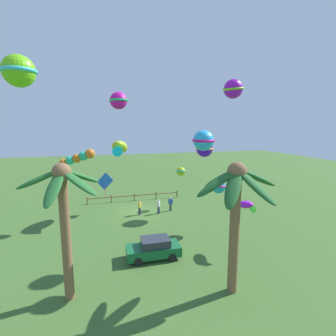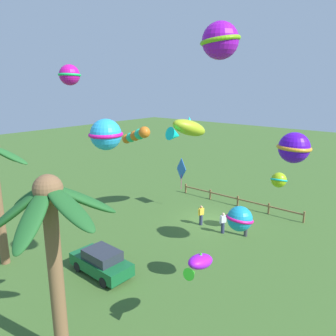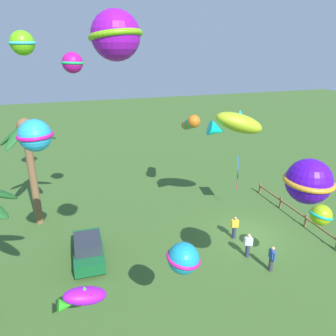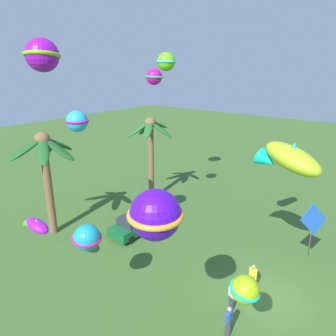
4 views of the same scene
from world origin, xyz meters
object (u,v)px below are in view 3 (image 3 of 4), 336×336
palm_tree_0 (28,149)px  kite_ball_4 (35,135)px  kite_ball_0 (72,63)px  kite_fish_1 (82,297)px  parked_car_0 (88,249)px  kite_fish_2 (236,124)px  spectator_1 (234,227)px  spectator_2 (248,245)px  kite_ball_6 (183,258)px  kite_ball_8 (22,43)px  kite_ball_7 (309,181)px  kite_diamond_10 (238,168)px  kite_ball_5 (116,35)px  kite_ball_9 (321,215)px  spectator_0 (272,258)px  kite_tube_3 (190,123)px

palm_tree_0 → kite_ball_4: bearing=-171.2°
kite_ball_0 → kite_fish_1: size_ratio=0.81×
palm_tree_0 → kite_ball_4: (-8.48, -1.31, 3.01)m
kite_ball_0 → kite_fish_1: (-9.34, 0.79, -7.61)m
parked_car_0 → kite_fish_2: bearing=-82.1°
spectator_1 → kite_fish_1: kite_fish_1 is taller
palm_tree_0 → spectator_2: size_ratio=4.84×
kite_ball_6 → kite_ball_0: bearing=19.7°
spectator_2 → kite_ball_4: size_ratio=1.07×
spectator_1 → spectator_2: bearing=174.3°
kite_fish_1 → kite_ball_6: bearing=-85.4°
spectator_1 → kite_ball_8: (7.69, 12.00, 11.38)m
kite_ball_6 → kite_ball_7: size_ratio=0.63×
spectator_1 → kite_diamond_10: 4.81m
kite_ball_5 → kite_diamond_10: 16.56m
kite_ball_0 → kite_fish_2: bearing=-94.7°
spectator_1 → kite_fish_2: bearing=-17.5°
spectator_1 → kite_ball_5: size_ratio=0.70×
kite_ball_9 → kite_ball_0: bearing=53.7°
kite_fish_2 → kite_ball_8: (5.79, 12.60, 4.86)m
spectator_0 → kite_ball_0: (6.34, 9.58, 10.38)m
palm_tree_0 → kite_ball_6: size_ratio=4.34×
kite_ball_0 → spectator_0: bearing=-123.5°
kite_ball_9 → kite_ball_8: bearing=46.5°
kite_diamond_10 → parked_car_0: bearing=104.6°
kite_ball_0 → kite_ball_7: kite_ball_0 is taller
kite_fish_2 → kite_ball_8: bearing=65.3°
spectator_0 → kite_fish_2: 8.54m
spectator_0 → kite_ball_5: (-2.52, 8.57, 11.58)m
parked_car_0 → kite_ball_6: size_ratio=2.22×
spectator_0 → kite_diamond_10: bearing=-12.4°
kite_fish_2 → kite_tube_3: 4.38m
kite_tube_3 → kite_ball_4: size_ratio=2.22×
kite_ball_7 → kite_ball_4: bearing=65.7°
spectator_0 → kite_fish_1: 11.14m
kite_ball_4 → kite_ball_8: size_ratio=0.62×
kite_ball_4 → kite_fish_2: bearing=-69.6°
spectator_2 → kite_ball_8: (9.77, 11.80, 11.38)m
parked_car_0 → kite_ball_4: 8.60m
parked_car_0 → spectator_0: bearing=-112.9°
parked_car_0 → kite_ball_0: size_ratio=2.54×
kite_ball_4 → kite_ball_9: 13.79m
kite_ball_9 → kite_ball_4: bearing=77.7°
parked_car_0 → kite_fish_1: size_ratio=2.05×
spectator_1 → kite_tube_3: size_ratio=0.48×
kite_ball_7 → kite_ball_8: kite_ball_8 is taller
kite_ball_6 → kite_ball_9: bearing=-82.1°
kite_tube_3 → kite_ball_6: bearing=157.8°
kite_fish_2 → kite_ball_4: kite_ball_4 is taller
palm_tree_0 → kite_ball_6: (-12.32, -6.49, -1.49)m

